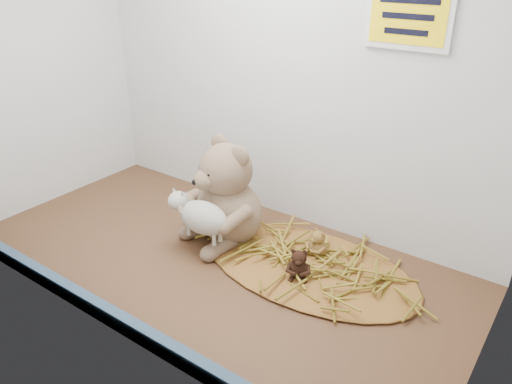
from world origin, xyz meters
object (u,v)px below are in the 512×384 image
Objects in this scene: toy_lamb at (203,218)px; mini_teddy_tan at (318,242)px; main_teddy at (228,191)px; mini_teddy_brown at (299,262)px.

mini_teddy_tan is at bearing 32.75° from toy_lamb.
mini_teddy_brown is at bearing 9.16° from main_teddy.
main_teddy is 3.95× the size of mini_teddy_tan.
main_teddy is at bearing 90.00° from toy_lamb.
main_teddy reaches higher than mini_teddy_brown.
main_teddy is at bearing 140.14° from mini_teddy_brown.
main_teddy is 3.84× the size of mini_teddy_brown.
toy_lamb is at bearing -123.58° from mini_teddy_tan.
mini_teddy_tan is at bearing 66.79° from mini_teddy_brown.
toy_lamb is at bearing 162.96° from mini_teddy_brown.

